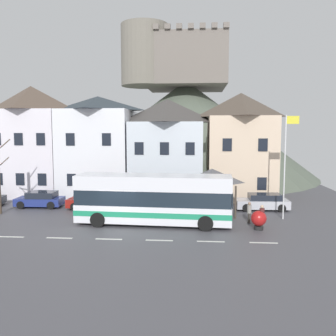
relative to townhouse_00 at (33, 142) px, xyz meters
name	(u,v)px	position (x,y,z in m)	size (l,w,h in m)	color
ground_plane	(116,231)	(10.85, -11.77, -5.38)	(40.00, 60.00, 0.07)	#4D4C52
townhouse_00	(33,142)	(0.00, 0.00, 0.00)	(6.19, 5.61, 10.70)	white
townhouse_01	(98,147)	(6.42, 0.49, -0.49)	(6.55, 6.60, 9.72)	white
townhouse_02	(167,148)	(13.20, 0.46, -0.64)	(6.71, 6.53, 9.41)	silver
townhouse_03	(240,146)	(20.14, 0.55, -0.38)	(6.05, 6.71, 9.93)	beige
hilltop_castle	(185,125)	(14.39, 17.42, 1.92)	(36.22, 36.22, 20.36)	#566051
transit_bus	(154,200)	(13.11, -10.09, -3.63)	(10.64, 3.21, 3.40)	white
bus_shelter	(212,176)	(17.21, -6.36, -2.43)	(3.60, 3.60, 3.48)	#473D33
parked_car_00	(263,202)	(21.37, -4.89, -4.70)	(4.24, 1.96, 1.31)	silver
parked_car_01	(40,199)	(2.92, -5.20, -4.71)	(3.87, 2.03, 1.31)	navy
parked_car_03	(95,201)	(7.69, -5.56, -4.69)	(4.50, 2.10, 1.33)	maroon
pedestrian_00	(213,207)	(17.24, -8.18, -4.52)	(0.33, 0.29, 1.62)	#2D2D38
pedestrian_01	(249,212)	(19.67, -9.27, -4.59)	(0.29, 0.37, 1.48)	#38332D
pedestrian_02	(262,216)	(20.23, -10.90, -4.48)	(0.32, 0.36, 1.62)	#38332D
public_bench	(186,202)	(15.19, -4.65, -4.88)	(1.52, 0.48, 0.87)	#473828
flagpole	(286,160)	(22.36, -7.93, -1.03)	(0.95, 0.10, 7.50)	silver
harbour_buoy	(259,219)	(20.03, -10.92, -4.65)	(1.00, 1.00, 1.25)	black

